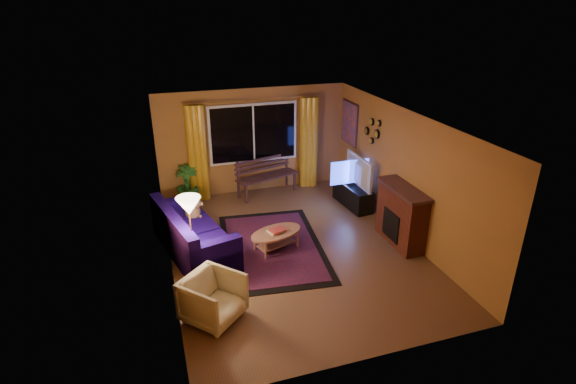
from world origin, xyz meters
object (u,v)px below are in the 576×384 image
object	(u,v)px
tv_console	(353,195)
floor_lamp	(192,239)
coffee_table	(276,240)
sofa	(194,231)
bench	(267,185)
armchair	(213,297)

from	to	relation	value
tv_console	floor_lamp	bearing A→B (deg)	-159.98
coffee_table	tv_console	world-z (taller)	tv_console
tv_console	sofa	bearing A→B (deg)	-170.39
bench	armchair	distance (m)	4.64
bench	armchair	size ratio (longest dim) A/B	1.94
armchair	floor_lamp	xyz separation A→B (m)	(-0.13, 1.19, 0.35)
bench	armchair	bearing A→B (deg)	-132.04
sofa	coffee_table	bearing A→B (deg)	-27.77
floor_lamp	tv_console	xyz separation A→B (m)	(3.79, 1.79, -0.49)
coffee_table	armchair	bearing A→B (deg)	-131.51
armchair	floor_lamp	size ratio (longest dim) A/B	0.53
tv_console	bench	bearing A→B (deg)	138.90
bench	floor_lamp	distance (m)	3.71
bench	sofa	world-z (taller)	sofa
coffee_table	sofa	bearing A→B (deg)	165.85
sofa	tv_console	size ratio (longest dim) A/B	1.85
armchair	sofa	bearing A→B (deg)	48.40
bench	floor_lamp	world-z (taller)	floor_lamp
armchair	tv_console	xyz separation A→B (m)	(3.66, 2.97, -0.15)
sofa	coffee_table	xyz separation A→B (m)	(1.47, -0.37, -0.25)
sofa	tv_console	xyz separation A→B (m)	(3.69, 0.97, -0.20)
sofa	floor_lamp	distance (m)	0.87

